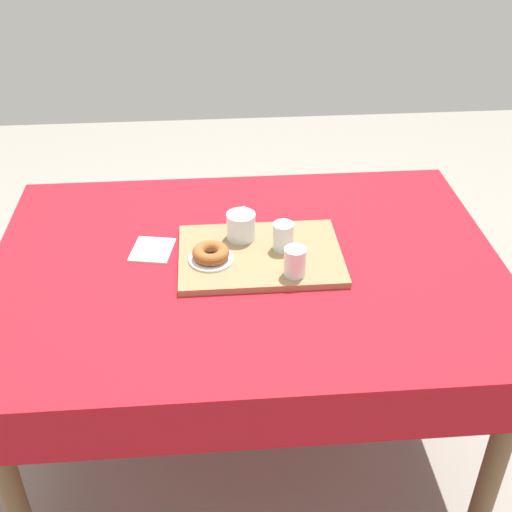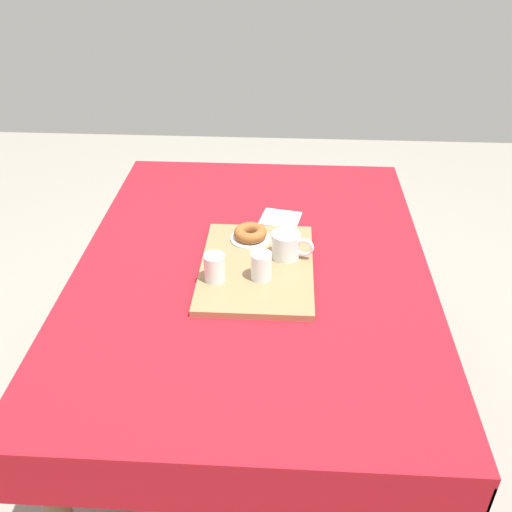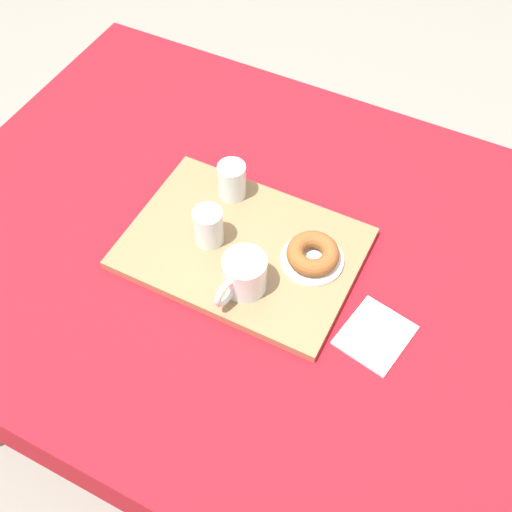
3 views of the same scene
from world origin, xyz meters
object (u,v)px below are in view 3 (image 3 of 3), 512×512
at_px(tea_mug_left, 244,275).
at_px(donut_plate_left, 312,260).
at_px(water_glass_near, 209,228).
at_px(dining_table, 262,278).
at_px(serving_tray, 243,248).
at_px(paper_napkin, 375,335).
at_px(sugar_donut_left, 313,253).
at_px(water_glass_far, 232,182).

bearing_deg(tea_mug_left, donut_plate_left, -128.88).
xyz_separation_m(water_glass_near, donut_plate_left, (-0.21, -0.04, -0.03)).
relative_size(water_glass_near, donut_plate_left, 0.65).
height_order(tea_mug_left, water_glass_near, water_glass_near).
xyz_separation_m(dining_table, serving_tray, (0.04, 0.02, 0.11)).
bearing_deg(tea_mug_left, serving_tray, -60.47).
height_order(dining_table, serving_tray, serving_tray).
height_order(water_glass_near, paper_napkin, water_glass_near).
xyz_separation_m(tea_mug_left, sugar_donut_left, (-0.09, -0.12, -0.01)).
relative_size(serving_tray, water_glass_far, 5.66).
distance_m(tea_mug_left, water_glass_far, 0.24).
xyz_separation_m(donut_plate_left, paper_napkin, (-0.17, 0.09, -0.02)).
distance_m(dining_table, serving_tray, 0.11).
relative_size(tea_mug_left, water_glass_far, 1.56).
bearing_deg(water_glass_near, water_glass_far, -82.68).
bearing_deg(donut_plate_left, paper_napkin, 151.69).
bearing_deg(sugar_donut_left, paper_napkin, 151.69).
bearing_deg(paper_napkin, dining_table, -16.11).
bearing_deg(serving_tray, paper_napkin, 168.45).
bearing_deg(water_glass_near, sugar_donut_left, -167.97).
relative_size(tea_mug_left, water_glass_near, 1.56).
relative_size(dining_table, donut_plate_left, 11.54).
relative_size(water_glass_far, donut_plate_left, 0.65).
relative_size(sugar_donut_left, paper_napkin, 0.81).
xyz_separation_m(tea_mug_left, water_glass_near, (0.12, -0.07, -0.00)).
distance_m(serving_tray, tea_mug_left, 0.11).
height_order(dining_table, water_glass_near, water_glass_near).
xyz_separation_m(dining_table, donut_plate_left, (-0.10, -0.01, 0.12)).
relative_size(water_glass_near, paper_napkin, 0.64).
height_order(tea_mug_left, sugar_donut_left, tea_mug_left).
height_order(serving_tray, sugar_donut_left, sugar_donut_left).
bearing_deg(sugar_donut_left, tea_mug_left, 51.12).
bearing_deg(water_glass_far, serving_tray, 126.25).
bearing_deg(paper_napkin, water_glass_far, -24.24).
bearing_deg(sugar_donut_left, dining_table, 7.23).
bearing_deg(tea_mug_left, paper_napkin, -175.07).
height_order(water_glass_near, sugar_donut_left, water_glass_near).
bearing_deg(dining_table, water_glass_near, 16.52).
height_order(water_glass_far, paper_napkin, water_glass_far).
bearing_deg(water_glass_far, sugar_donut_left, 159.02).
distance_m(water_glass_far, paper_napkin, 0.44).
bearing_deg(paper_napkin, serving_tray, -11.55).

